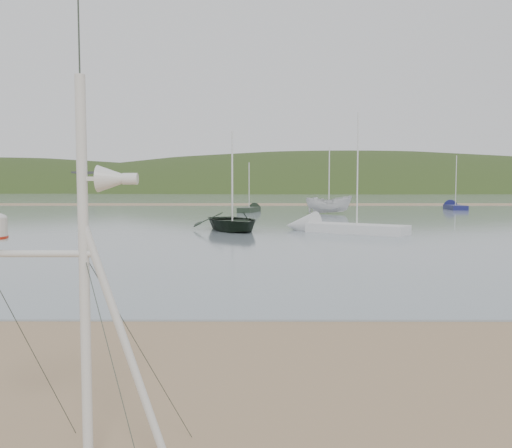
{
  "coord_description": "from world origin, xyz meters",
  "views": [
    {
      "loc": [
        2.45,
        -6.51,
        2.67
      ],
      "look_at": [
        2.42,
        1.0,
        2.14
      ],
      "focal_mm": 38.0,
      "sensor_mm": 36.0,
      "label": 1
    }
  ],
  "objects_px": {
    "sailboat_dark_mid": "(253,209)",
    "sailboat_blue_far": "(452,207)",
    "mast_rig": "(79,370)",
    "boat_dark": "(232,185)",
    "sailboat_white_near": "(325,227)",
    "boat_white": "(329,190)"
  },
  "relations": [
    {
      "from": "sailboat_white_near",
      "to": "sailboat_dark_mid",
      "type": "relative_size",
      "value": 1.33
    },
    {
      "from": "boat_dark",
      "to": "sailboat_white_near",
      "type": "bearing_deg",
      "value": -25.68
    },
    {
      "from": "boat_white",
      "to": "sailboat_white_near",
      "type": "bearing_deg",
      "value": 171.94
    },
    {
      "from": "mast_rig",
      "to": "sailboat_dark_mid",
      "type": "bearing_deg",
      "value": 88.83
    },
    {
      "from": "mast_rig",
      "to": "sailboat_blue_far",
      "type": "distance_m",
      "value": 62.07
    },
    {
      "from": "boat_white",
      "to": "sailboat_dark_mid",
      "type": "distance_m",
      "value": 8.56
    },
    {
      "from": "sailboat_dark_mid",
      "to": "sailboat_blue_far",
      "type": "xyz_separation_m",
      "value": [
        22.74,
        6.55,
        -0.0
      ]
    },
    {
      "from": "sailboat_white_near",
      "to": "sailboat_blue_far",
      "type": "distance_m",
      "value": 35.78
    },
    {
      "from": "mast_rig",
      "to": "boat_dark",
      "type": "xyz_separation_m",
      "value": [
        0.08,
        27.04,
        1.66
      ]
    },
    {
      "from": "mast_rig",
      "to": "boat_dark",
      "type": "bearing_deg",
      "value": 89.83
    },
    {
      "from": "boat_dark",
      "to": "sailboat_dark_mid",
      "type": "bearing_deg",
      "value": 66.68
    },
    {
      "from": "sailboat_white_near",
      "to": "sailboat_blue_far",
      "type": "bearing_deg",
      "value": 59.18
    },
    {
      "from": "mast_rig",
      "to": "sailboat_blue_far",
      "type": "xyz_separation_m",
      "value": [
        23.78,
        57.33,
        -0.76
      ]
    },
    {
      "from": "sailboat_dark_mid",
      "to": "sailboat_blue_far",
      "type": "distance_m",
      "value": 23.66
    },
    {
      "from": "sailboat_dark_mid",
      "to": "mast_rig",
      "type": "bearing_deg",
      "value": -91.17
    },
    {
      "from": "boat_white",
      "to": "sailboat_blue_far",
      "type": "xyz_separation_m",
      "value": [
        15.45,
        10.6,
        -1.95
      ]
    },
    {
      "from": "boat_dark",
      "to": "sailboat_white_near",
      "type": "distance_m",
      "value": 5.9
    },
    {
      "from": "boat_white",
      "to": "sailboat_blue_far",
      "type": "bearing_deg",
      "value": -55.48
    },
    {
      "from": "sailboat_blue_far",
      "to": "sailboat_white_near",
      "type": "bearing_deg",
      "value": -120.82
    },
    {
      "from": "mast_rig",
      "to": "sailboat_white_near",
      "type": "xyz_separation_m",
      "value": [
        5.45,
        26.6,
        -0.76
      ]
    },
    {
      "from": "sailboat_white_near",
      "to": "sailboat_blue_far",
      "type": "relative_size",
      "value": 1.09
    },
    {
      "from": "sailboat_blue_far",
      "to": "mast_rig",
      "type": "bearing_deg",
      "value": -112.53
    }
  ]
}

